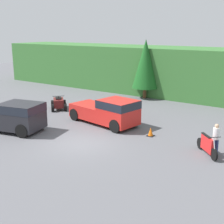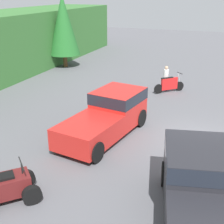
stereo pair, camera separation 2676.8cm
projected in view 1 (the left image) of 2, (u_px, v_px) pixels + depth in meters
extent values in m
plane|color=#5B5B60|center=(80.00, 143.00, 17.86)|extent=(80.00, 80.00, 0.00)
cube|color=#387033|center=(187.00, 72.00, 30.02)|extent=(44.00, 6.00, 4.60)
cylinder|color=brown|center=(145.00, 93.00, 29.45)|extent=(0.33, 0.33, 0.98)
cone|color=#19561E|center=(145.00, 64.00, 28.75)|extent=(2.40, 2.40, 4.48)
cube|color=red|center=(118.00, 112.00, 20.46)|extent=(2.58, 2.32, 1.62)
cube|color=#1E232D|center=(118.00, 104.00, 20.32)|extent=(2.61, 2.35, 0.52)
cube|color=red|center=(92.00, 111.00, 22.26)|extent=(3.09, 2.41, 0.92)
cylinder|color=black|center=(134.00, 120.00, 20.86)|extent=(0.89, 0.42, 0.85)
cylinder|color=black|center=(115.00, 126.00, 19.60)|extent=(0.89, 0.42, 0.85)
cylinder|color=black|center=(93.00, 110.00, 23.52)|extent=(0.89, 0.42, 0.85)
cylinder|color=black|center=(75.00, 114.00, 22.26)|extent=(0.89, 0.42, 0.85)
cube|color=#232328|center=(21.00, 116.00, 19.57)|extent=(2.87, 2.49, 1.62)
cube|color=#1E232D|center=(21.00, 108.00, 19.43)|extent=(2.90, 2.51, 0.52)
cylinder|color=black|center=(40.00, 123.00, 20.30)|extent=(0.89, 0.46, 0.85)
cylinder|color=black|center=(22.00, 131.00, 18.67)|extent=(0.89, 0.46, 0.85)
cylinder|color=black|center=(214.00, 155.00, 15.45)|extent=(0.50, 0.51, 0.61)
cylinder|color=black|center=(200.00, 143.00, 16.96)|extent=(0.50, 0.51, 0.61)
cube|color=red|center=(207.00, 144.00, 16.14)|extent=(0.93, 0.96, 0.76)
cylinder|color=#B7B7BC|center=(214.00, 146.00, 15.38)|extent=(0.26, 0.27, 0.86)
cylinder|color=black|center=(215.00, 137.00, 15.26)|extent=(0.46, 0.44, 0.04)
cube|color=black|center=(206.00, 135.00, 16.22)|extent=(0.70, 0.72, 0.06)
cylinder|color=black|center=(65.00, 107.00, 24.81)|extent=(0.59, 0.58, 0.61)
cylinder|color=black|center=(53.00, 108.00, 24.62)|extent=(0.59, 0.58, 0.61)
cylinder|color=black|center=(64.00, 103.00, 26.10)|extent=(0.59, 0.58, 0.61)
cylinder|color=black|center=(52.00, 104.00, 25.91)|extent=(0.59, 0.58, 0.61)
cube|color=#5B1919|center=(59.00, 103.00, 25.30)|extent=(1.58, 1.57, 0.62)
cylinder|color=black|center=(59.00, 98.00, 24.66)|extent=(0.07, 0.07, 0.35)
cylinder|color=black|center=(58.00, 96.00, 24.62)|extent=(0.68, 0.70, 0.04)
cube|color=black|center=(58.00, 98.00, 25.35)|extent=(0.91, 0.90, 0.08)
cylinder|color=navy|center=(217.00, 146.00, 16.27)|extent=(0.24, 0.24, 0.81)
cylinder|color=navy|center=(213.00, 147.00, 16.23)|extent=(0.24, 0.24, 0.81)
cylinder|color=white|center=(216.00, 134.00, 16.07)|extent=(0.48, 0.48, 0.61)
sphere|color=tan|center=(217.00, 126.00, 15.96)|extent=(0.31, 0.31, 0.22)
cube|color=black|center=(150.00, 136.00, 19.06)|extent=(0.42, 0.42, 0.03)
cone|color=orange|center=(151.00, 132.00, 19.00)|extent=(0.32, 0.32, 0.55)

